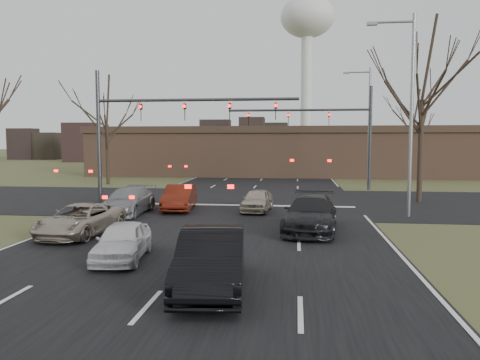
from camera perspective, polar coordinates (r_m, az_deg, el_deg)
The scene contains 19 objects.
ground at distance 15.01m, azimuth -6.45°, elevation -9.97°, with size 360.00×360.00×0.00m, color #4D542C.
road_main at distance 74.29m, azimuth 4.28°, elevation 1.88°, with size 14.00×300.00×0.02m, color black.
road_cross at distance 29.56m, azimuth 0.27°, elevation -2.58°, with size 200.00×14.00×0.02m, color black.
building at distance 52.14m, azimuth 5.39°, elevation 3.54°, with size 42.40×10.40×5.30m.
water_tower at distance 137.82m, azimuth 8.21°, elevation 18.06°, with size 15.00×15.00×44.50m.
mast_arm_near at distance 28.47m, azimuth -10.80°, elevation 7.26°, with size 12.12×0.24×8.00m.
mast_arm_far at distance 37.24m, azimuth 11.29°, elevation 6.57°, with size 11.12×0.24×8.00m.
streetlight_right_near at distance 24.78m, azimuth 19.80°, elevation 8.62°, with size 2.34×0.25×10.00m.
streetlight_right_far at distance 41.58m, azimuth 15.23°, elevation 7.09°, with size 2.34×0.25×10.00m.
tree_right_near at distance 31.47m, azimuth 21.46°, elevation 13.78°, with size 6.90×6.90×11.50m.
tree_left_far at distance 42.55m, azimuth -15.99°, elevation 9.39°, with size 5.70×5.70×9.50m.
tree_right_far at distance 50.57m, azimuth 20.38°, elevation 8.08°, with size 5.40×5.40×9.00m.
car_silver_suv at distance 20.01m, azimuth -18.90°, elevation -4.62°, with size 2.10×4.55×1.26m, color #AA9C8A.
car_white_sedan at distance 15.59m, azimuth -14.14°, elevation -7.22°, with size 1.44×3.57×1.22m, color silver.
car_black_hatch at distance 12.20m, azimuth -3.49°, elevation -9.68°, with size 1.63×4.68×1.54m, color black.
car_charcoal_sedan at distance 19.98m, azimuth 8.62°, elevation -4.07°, with size 2.11×5.20×1.51m, color black.
car_grey_ahead at distance 25.02m, azimuth -13.51°, elevation -2.51°, with size 1.92×4.73×1.37m, color gray.
car_red_ahead at distance 25.97m, azimuth -7.38°, elevation -2.13°, with size 1.47×4.22×1.39m, color #5E1A0D.
car_silver_ahead at distance 25.30m, azimuth 2.10°, elevation -2.48°, with size 1.44×3.57×1.22m, color #B9AD96.
Camera 1 is at (3.38, -14.11, 3.83)m, focal length 35.00 mm.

